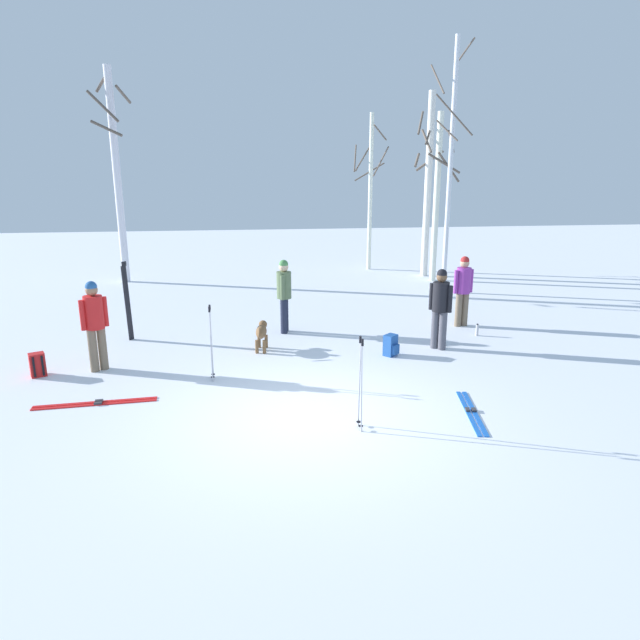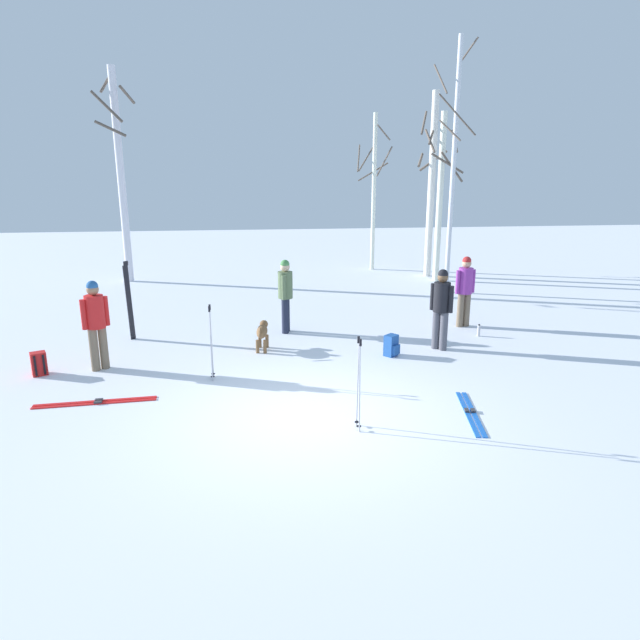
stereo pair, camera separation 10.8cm
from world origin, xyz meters
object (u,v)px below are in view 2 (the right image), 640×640
backpack_0 (39,364)px  birch_tree_0 (121,173)px  person_3 (465,287)px  ski_poles_0 (359,381)px  person_2 (96,319)px  ski_poles_1 (211,340)px  person_1 (285,291)px  ski_pair_lying_0 (470,413)px  water_bottle_0 (479,330)px  birch_tree_1 (374,189)px  birch_tree_3 (432,185)px  birch_tree_4 (439,193)px  ski_pair_lying_1 (96,402)px  person_0 (441,304)px  backpack_1 (391,346)px  birch_tree_2 (453,165)px  dog (262,332)px  ski_pair_planted_0 (129,301)px

backpack_0 → birch_tree_0: bearing=91.2°
person_3 → ski_poles_0: person_3 is taller
person_2 → ski_poles_1: size_ratio=1.25×
person_1 → person_2: bearing=-150.5°
ski_pair_lying_0 → ski_poles_0: 2.00m
water_bottle_0 → birch_tree_1: birch_tree_1 is taller
ski_poles_0 → birch_tree_3: (5.02, 11.96, 2.52)m
birch_tree_3 → birch_tree_4: size_ratio=1.12×
person_2 → ski_pair_lying_1: person_2 is taller
person_0 → ski_poles_1: bearing=-166.1°
person_1 → backpack_1: 2.96m
ski_pair_lying_0 → birch_tree_2: bearing=72.2°
birch_tree_1 → birch_tree_3: bearing=-45.9°
water_bottle_0 → person_3: bearing=92.4°
dog → ski_pair_lying_1: (-2.78, -2.47, -0.38)m
person_3 → birch_tree_3: birch_tree_3 is taller
ski_pair_lying_0 → water_bottle_0: size_ratio=5.84×
ski_poles_0 → backpack_0: ski_poles_0 is taller
person_2 → ski_poles_0: size_ratio=1.24×
person_1 → person_2: 4.24m
water_bottle_0 → ski_poles_0: bearing=-130.7°
person_2 → ski_pair_lying_0: (6.19, -2.85, -0.97)m
dog → birch_tree_2: bearing=40.9°
ski_poles_0 → birch_tree_1: bearing=76.4°
person_3 → dog: size_ratio=1.92×
ski_pair_lying_0 → backpack_0: size_ratio=3.75×
person_2 → water_bottle_0: size_ratio=6.07×
dog → birch_tree_4: (6.24, 7.09, 2.62)m
ski_pair_planted_0 → birch_tree_2: 10.11m
dog → ski_poles_0: (1.26, -3.94, 0.35)m
ski_poles_0 → birch_tree_3: size_ratio=0.22×
person_1 → birch_tree_1: birch_tree_1 is taller
person_1 → water_bottle_0: bearing=-12.0°
dog → birch_tree_1: 11.11m
ski_pair_lying_0 → ski_pair_lying_1: size_ratio=0.86×
backpack_0 → birch_tree_0: (-0.20, 9.36, 3.43)m
dog → birch_tree_4: size_ratio=0.16×
water_bottle_0 → ski_pair_lying_1: bearing=-160.0°
dog → birch_tree_3: birch_tree_3 is taller
ski_poles_1 → backpack_1: size_ratio=3.12×
ski_pair_lying_1 → backpack_1: 5.64m
backpack_1 → person_1: bearing=134.6°
birch_tree_2 → person_2: bearing=-146.6°
ski_pair_planted_0 → person_1: bearing=2.2°
backpack_1 → birch_tree_3: 9.99m
ski_pair_planted_0 → birch_tree_4: bearing=33.1°
person_0 → water_bottle_0: person_0 is taller
dog → birch_tree_2: size_ratio=0.12×
person_2 → birch_tree_0: size_ratio=0.25×
person_2 → birch_tree_0: 9.65m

